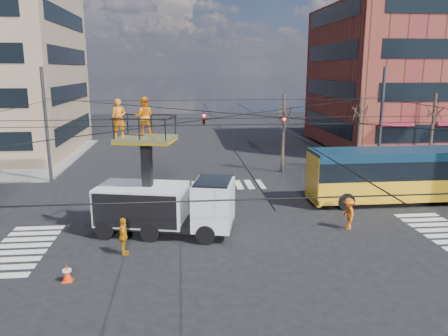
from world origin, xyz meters
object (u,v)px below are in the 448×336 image
Objects in this scene: worker_ground at (123,236)px; flagger at (348,213)px; utility_truck at (164,191)px; traffic_cone at (67,273)px; city_bus at (402,174)px.

worker_ground is 10.99m from flagger.
worker_ground is (-1.68, -2.43, -1.29)m from utility_truck.
utility_truck is 4.44× the size of worker_ground.
utility_truck is at bearing 53.26° from traffic_cone.
worker_ground reaches higher than flagger.
traffic_cone is at bearing -69.94° from flagger.
flagger is at bearing 18.97° from traffic_cone.
worker_ground is 1.03× the size of flagger.
utility_truck is 6.14m from traffic_cone.
city_bus is at bearing -77.59° from worker_ground.
traffic_cone is 0.42× the size of flagger.
flagger is at bearing 10.55° from utility_truck.
flagger is (-4.89, -4.14, -0.92)m from city_bus.
city_bus reaches higher than worker_ground.
worker_ground is at bearing 51.10° from traffic_cone.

